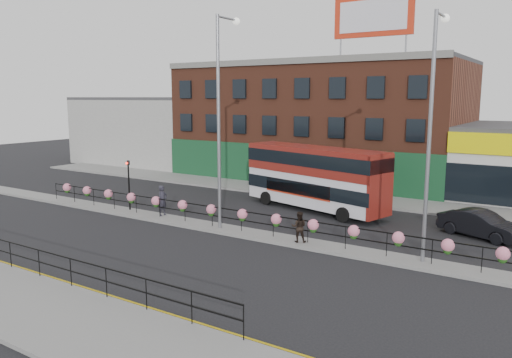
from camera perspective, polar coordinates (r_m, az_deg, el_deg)
The scene contains 18 objects.
ground at distance 27.75m, azimuth -3.37°, elevation -5.95°, with size 120.00×120.00×0.00m, color black.
south_pavement at distance 19.87m, azimuth -24.79°, elevation -12.92°, with size 60.00×4.00×0.15m, color gray.
north_pavement at distance 37.83m, azimuth 7.40°, elevation -1.76°, with size 60.00×4.00×0.15m, color gray.
median at distance 27.73m, azimuth -3.38°, elevation -5.80°, with size 60.00×1.60×0.15m, color gray.
yellow_line_inner at distance 21.10m, azimuth -19.42°, elevation -11.47°, with size 60.00×0.10×0.01m, color gold.
yellow_line_outer at distance 21.00m, azimuth -19.81°, elevation -11.59°, with size 60.00×0.10×0.01m, color gold.
brick_building at distance 46.09m, azimuth 7.30°, elevation 6.55°, with size 25.00×12.21×10.30m.
warehouse_west at distance 57.87m, azimuth -11.20°, elevation 5.54°, with size 15.50×12.00×7.30m.
billboard at distance 39.37m, azimuth 13.24°, elevation 17.68°, with size 6.00×0.29×4.40m.
median_railing at distance 27.49m, azimuth -3.39°, elevation -3.84°, with size 30.04×0.56×1.23m.
south_railing at distance 22.14m, azimuth -23.60°, elevation -8.13°, with size 20.04×0.05×1.12m.
double_decker_bus at distance 32.41m, azimuth 6.76°, elevation 0.82°, with size 10.51×5.00×4.14m.
car at distance 28.80m, azimuth 24.30°, elevation -4.74°, with size 4.62×3.01×1.44m, color black.
pedestrian_a at distance 30.96m, azimuth -10.63°, elevation -2.43°, with size 0.45×0.68×1.86m, color #262530.
pedestrian_b at distance 25.03m, azimuth 4.93°, elevation -5.47°, with size 0.93×0.85×1.55m, color black.
lamp_column_west at distance 27.16m, azimuth -3.94°, elevation 8.53°, with size 0.41×2.01×11.45m.
lamp_column_east at distance 22.66m, azimuth 19.49°, elevation 6.79°, with size 0.39×1.88×10.73m.
traffic_light_median at distance 32.78m, azimuth -14.37°, elevation 0.55°, with size 0.15×0.28×3.65m.
Camera 1 is at (15.83, -21.58, 7.32)m, focal length 35.00 mm.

